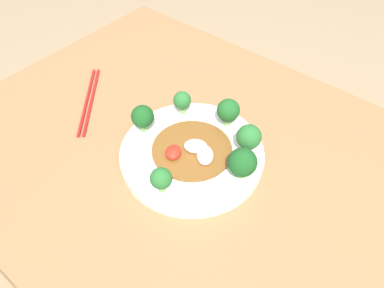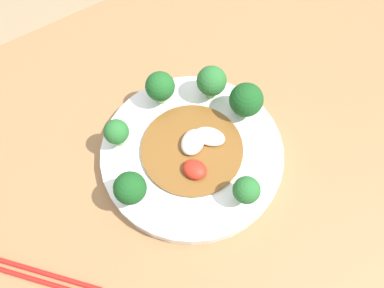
# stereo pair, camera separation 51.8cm
# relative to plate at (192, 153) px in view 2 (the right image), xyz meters

# --- Properties ---
(ground_plane) EXTENTS (8.00, 8.00, 0.00)m
(ground_plane) POSITION_rel_plate_xyz_m (0.03, 0.01, -0.74)
(ground_plane) COLOR #9E8460
(table) EXTENTS (1.19, 0.82, 0.73)m
(table) POSITION_rel_plate_xyz_m (0.03, 0.01, -0.38)
(table) COLOR olive
(table) RESTS_ON ground_plane
(plate) EXTENTS (0.30, 0.30, 0.02)m
(plate) POSITION_rel_plate_xyz_m (0.00, 0.00, 0.00)
(plate) COLOR white
(plate) RESTS_ON table
(broccoli_northeast) EXTENTS (0.05, 0.05, 0.07)m
(broccoli_northeast) POSITION_rel_plate_xyz_m (0.09, 0.07, 0.05)
(broccoli_northeast) COLOR #7AAD5B
(broccoli_northeast) RESTS_ON plate
(broccoli_northwest) EXTENTS (0.04, 0.04, 0.06)m
(broccoli_northwest) POSITION_rel_plate_xyz_m (-0.09, 0.08, 0.05)
(broccoli_northwest) COLOR #7AAD5B
(broccoli_northwest) RESTS_ON plate
(broccoli_east) EXTENTS (0.06, 0.06, 0.07)m
(broccoli_east) POSITION_rel_plate_xyz_m (0.12, 0.01, 0.05)
(broccoli_east) COLOR #70A356
(broccoli_east) RESTS_ON plate
(broccoli_north) EXTENTS (0.05, 0.05, 0.07)m
(broccoli_north) POSITION_rel_plate_xyz_m (0.01, 0.11, 0.05)
(broccoli_north) COLOR #89B76B
(broccoli_north) RESTS_ON plate
(broccoli_west) EXTENTS (0.05, 0.05, 0.06)m
(broccoli_west) POSITION_rel_plate_xyz_m (-0.12, -0.02, 0.05)
(broccoli_west) COLOR #70A356
(broccoli_west) RESTS_ON plate
(broccoli_south) EXTENTS (0.04, 0.04, 0.06)m
(broccoli_south) POSITION_rel_plate_xyz_m (0.02, -0.11, 0.05)
(broccoli_south) COLOR #7AAD5B
(broccoli_south) RESTS_ON plate
(stirfry_center) EXTENTS (0.17, 0.17, 0.02)m
(stirfry_center) POSITION_rel_plate_xyz_m (0.00, -0.00, 0.02)
(stirfry_center) COLOR brown
(stirfry_center) RESTS_ON plate
(chopsticks) EXTENTS (0.18, 0.20, 0.01)m
(chopsticks) POSITION_rel_plate_xyz_m (-0.31, -0.02, -0.01)
(chopsticks) COLOR red
(chopsticks) RESTS_ON table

